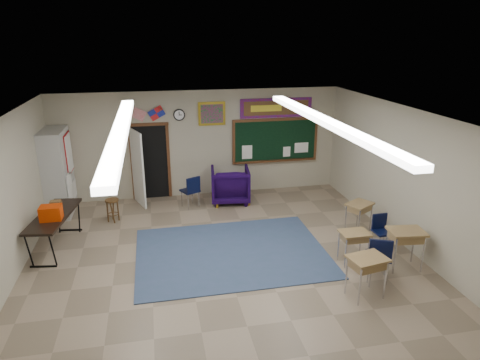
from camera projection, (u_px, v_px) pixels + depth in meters
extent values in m
plane|color=#87745D|center=(229.00, 273.00, 8.37)|extent=(9.00, 9.00, 0.00)
cube|color=#A89E88|center=(200.00, 144.00, 12.06)|extent=(8.00, 0.04, 3.00)
cube|color=#A89E88|center=(422.00, 187.00, 8.65)|extent=(0.04, 9.00, 3.00)
cube|color=silver|center=(227.00, 122.00, 7.40)|extent=(8.00, 9.00, 0.04)
cube|color=#354264|center=(231.00, 252.00, 9.15)|extent=(4.00, 3.00, 0.02)
cube|color=black|center=(151.00, 162.00, 11.93)|extent=(0.95, 0.04, 2.10)
cube|color=silver|center=(138.00, 168.00, 11.46)|extent=(0.35, 0.86, 2.05)
cube|color=#562F18|center=(275.00, 140.00, 12.45)|extent=(2.55, 0.05, 1.30)
cube|color=black|center=(275.00, 141.00, 12.44)|extent=(2.40, 0.03, 1.15)
cube|color=#562F18|center=(275.00, 161.00, 12.59)|extent=(2.40, 0.12, 0.04)
cube|color=#AD0E16|center=(276.00, 108.00, 12.14)|extent=(2.10, 0.04, 0.55)
cube|color=brown|center=(276.00, 108.00, 12.13)|extent=(1.90, 0.03, 0.40)
cube|color=#A78920|center=(212.00, 114.00, 11.82)|extent=(0.75, 0.05, 0.65)
cube|color=#A51466|center=(212.00, 114.00, 11.81)|extent=(0.62, 0.03, 0.52)
cylinder|color=black|center=(179.00, 115.00, 11.65)|extent=(0.32, 0.05, 0.32)
cylinder|color=white|center=(179.00, 115.00, 11.63)|extent=(0.26, 0.02, 0.26)
cube|color=#AFAFAA|center=(58.00, 172.00, 10.87)|extent=(0.55, 1.25, 2.20)
imported|color=black|center=(230.00, 185.00, 11.83)|extent=(1.16, 1.19, 0.97)
cube|color=olive|center=(355.00, 233.00, 8.54)|extent=(0.58, 0.43, 0.04)
cube|color=brown|center=(354.00, 237.00, 8.57)|extent=(0.50, 0.37, 0.11)
cube|color=olive|center=(360.00, 204.00, 9.92)|extent=(0.74, 0.69, 0.04)
cube|color=brown|center=(359.00, 208.00, 9.95)|extent=(0.64, 0.59, 0.12)
cube|color=olive|center=(368.00, 258.00, 7.40)|extent=(0.72, 0.59, 0.04)
cube|color=brown|center=(367.00, 264.00, 7.44)|extent=(0.63, 0.50, 0.13)
cube|color=olive|center=(407.00, 232.00, 8.32)|extent=(0.73, 0.58, 0.05)
cube|color=brown|center=(406.00, 237.00, 8.36)|extent=(0.63, 0.49, 0.14)
cube|color=black|center=(54.00, 216.00, 9.13)|extent=(0.92, 1.98, 0.05)
cube|color=#CF4103|center=(51.00, 213.00, 8.83)|extent=(0.42, 0.32, 0.30)
cylinder|color=#543619|center=(112.00, 200.00, 10.51)|extent=(0.33, 0.33, 0.04)
torus|color=#543619|center=(113.00, 214.00, 10.63)|extent=(0.27, 0.27, 0.02)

